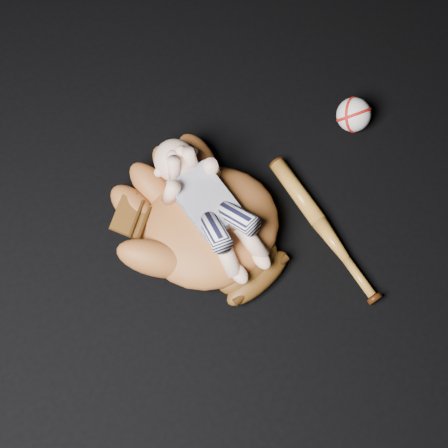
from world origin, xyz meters
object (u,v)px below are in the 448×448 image
object	(u,v)px
baseball_glove	(211,223)
newborn_baby	(213,209)
baseball_bat	(324,229)
baseball	(354,115)

from	to	relation	value
baseball_glove	newborn_baby	distance (m)	0.06
baseball_bat	baseball	size ratio (longest dim) A/B	4.79
baseball_bat	baseball_glove	bearing A→B (deg)	151.74
baseball_glove	baseball_bat	bearing A→B (deg)	-40.57
baseball_bat	baseball	world-z (taller)	baseball
baseball_glove	newborn_baby	xyz separation A→B (m)	(0.01, 0.00, 0.05)
baseball_glove	baseball	size ratio (longest dim) A/B	5.25
baseball_glove	newborn_baby	size ratio (longest dim) A/B	1.24
baseball_bat	baseball	distance (m)	0.31
newborn_baby	baseball	xyz separation A→B (m)	(0.45, 0.09, -0.08)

